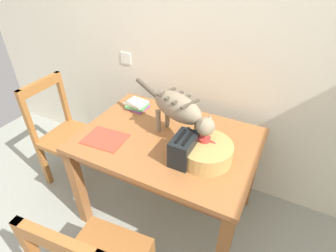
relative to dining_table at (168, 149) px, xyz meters
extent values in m
cube|color=silver|center=(0.08, 0.60, 0.59)|extent=(4.83, 0.10, 2.50)
cube|color=white|center=(-0.69, 0.54, 0.36)|extent=(0.10, 0.01, 0.10)
cube|color=white|center=(-0.26, 0.54, 0.03)|extent=(0.18, 0.01, 0.18)
cube|color=#9F6033|center=(0.00, 0.00, 0.08)|extent=(1.19, 0.85, 0.03)
cube|color=#92592E|center=(0.00, 0.00, 0.02)|extent=(1.11, 0.77, 0.07)
cube|color=#9F6033|center=(-0.55, -0.37, -0.30)|extent=(0.07, 0.07, 0.72)
cube|color=#9F6033|center=(-0.55, 0.37, -0.30)|extent=(0.07, 0.07, 0.72)
cube|color=#9F6033|center=(0.55, 0.37, -0.30)|extent=(0.07, 0.07, 0.72)
ellipsoid|color=gray|center=(0.04, 0.04, 0.33)|extent=(0.43, 0.29, 0.18)
cube|color=#4D4436|center=(-0.05, 0.08, 0.40)|extent=(0.07, 0.15, 0.01)
cube|color=#4D4436|center=(0.02, 0.05, 0.40)|extent=(0.07, 0.15, 0.01)
cube|color=#4D4436|center=(0.08, 0.03, 0.40)|extent=(0.07, 0.15, 0.01)
cube|color=#4D4436|center=(0.15, 0.00, 0.40)|extent=(0.07, 0.15, 0.01)
cylinder|color=gray|center=(0.19, 0.03, 0.18)|extent=(0.04, 0.04, 0.16)
cylinder|color=gray|center=(0.16, -0.05, 0.18)|extent=(0.04, 0.04, 0.16)
cylinder|color=gray|center=(-0.07, 0.13, 0.18)|extent=(0.04, 0.04, 0.16)
cylinder|color=gray|center=(-0.10, 0.05, 0.18)|extent=(0.04, 0.04, 0.16)
sphere|color=gray|center=(0.27, -0.05, 0.30)|extent=(0.11, 0.11, 0.11)
cone|color=gray|center=(0.28, -0.02, 0.35)|extent=(0.04, 0.04, 0.05)
cone|color=gray|center=(0.26, -0.08, 0.35)|extent=(0.04, 0.04, 0.05)
cylinder|color=#4D4436|center=(-0.24, 0.15, 0.35)|extent=(0.23, 0.11, 0.08)
cylinder|color=blue|center=(0.27, -0.05, 0.11)|extent=(0.19, 0.19, 0.04)
cylinder|color=red|center=(0.27, -0.05, 0.18)|extent=(0.08, 0.08, 0.09)
torus|color=red|center=(0.32, -0.05, 0.18)|extent=(0.06, 0.01, 0.06)
cube|color=#DA422E|center=(-0.37, -0.20, 0.10)|extent=(0.29, 0.23, 0.01)
cube|color=#96439B|center=(-0.40, 0.24, 0.10)|extent=(0.16, 0.15, 0.02)
cube|color=#53A35A|center=(-0.40, 0.24, 0.12)|extent=(0.16, 0.15, 0.02)
cube|color=silver|center=(-0.41, 0.25, 0.14)|extent=(0.17, 0.15, 0.02)
cylinder|color=tan|center=(0.29, -0.08, 0.15)|extent=(0.33, 0.33, 0.11)
cylinder|color=brown|center=(0.29, -0.08, 0.15)|extent=(0.27, 0.27, 0.09)
cube|color=black|center=(0.18, -0.15, 0.18)|extent=(0.12, 0.20, 0.17)
cube|color=black|center=(0.16, -0.15, 0.27)|extent=(0.02, 0.14, 0.01)
cube|color=black|center=(0.20, -0.15, 0.27)|extent=(0.02, 0.14, 0.01)
cube|color=#9A5D2B|center=(0.02, -0.95, 0.25)|extent=(0.42, 0.08, 0.08)
cube|color=#9A5D2B|center=(-0.21, -0.60, -0.44)|extent=(0.04, 0.04, 0.43)
cube|color=#A16630|center=(-0.94, -0.03, -0.21)|extent=(0.42, 0.42, 0.04)
cube|color=#A16630|center=(-1.13, -0.03, 0.25)|extent=(0.04, 0.42, 0.08)
cube|color=#A16630|center=(-1.13, 0.16, 0.05)|extent=(0.04, 0.04, 0.48)
cube|color=#A16630|center=(-1.12, -0.22, 0.05)|extent=(0.04, 0.04, 0.48)
cube|color=#A16630|center=(-0.75, 0.16, -0.44)|extent=(0.04, 0.04, 0.43)
cube|color=#A16630|center=(-0.75, -0.21, -0.44)|extent=(0.04, 0.04, 0.43)
cube|color=#A16630|center=(-1.13, 0.16, -0.44)|extent=(0.04, 0.04, 0.43)
cube|color=#A16630|center=(-1.12, -0.22, -0.44)|extent=(0.04, 0.04, 0.43)
camera|label=1|loc=(0.65, -1.28, 1.19)|focal=28.46mm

